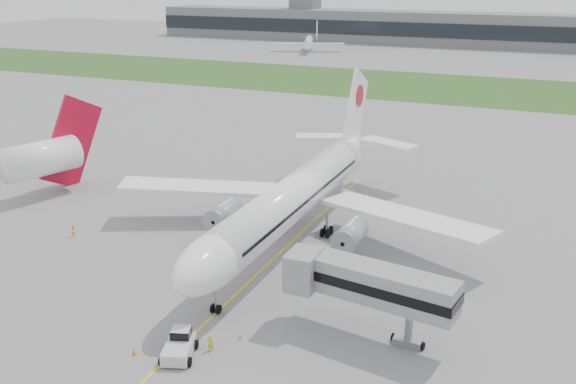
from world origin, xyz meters
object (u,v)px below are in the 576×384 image
at_px(neighbor_aircraft, 45,156).
at_px(pushback_tug, 179,345).
at_px(airliner, 296,194).
at_px(ground_crew_near, 210,343).
at_px(jet_bridge, 365,283).

bearing_deg(neighbor_aircraft, pushback_tug, -17.81).
bearing_deg(airliner, ground_crew_near, -83.87).
height_order(pushback_tug, ground_crew_near, pushback_tug).
xyz_separation_m(airliner, pushback_tug, (0.63, -27.21, -4.72)).
bearing_deg(ground_crew_near, pushback_tug, -6.03).
height_order(airliner, ground_crew_near, airliner).
bearing_deg(airliner, jet_bridge, -52.24).
distance_m(pushback_tug, ground_crew_near, 2.63).
distance_m(pushback_tug, jet_bridge, 16.77).
xyz_separation_m(pushback_tug, jet_bridge, (13.43, 9.07, 4.31)).
height_order(airliner, neighbor_aircraft, airliner).
bearing_deg(pushback_tug, neighbor_aircraft, 126.03).
xyz_separation_m(pushback_tug, ground_crew_near, (2.13, 1.53, -0.17)).
distance_m(jet_bridge, neighbor_aircraft, 56.61).
xyz_separation_m(ground_crew_near, neighbor_aircraft, (-42.08, 26.38, 4.99)).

